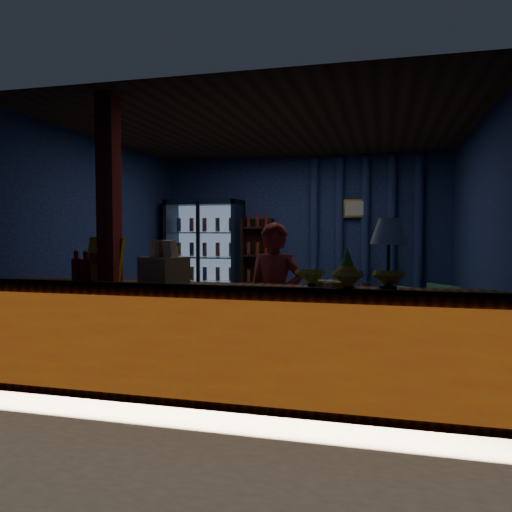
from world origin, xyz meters
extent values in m
plane|color=#515154|center=(0.00, 0.00, 0.00)|extent=(4.60, 4.60, 0.00)
plane|color=navy|center=(0.00, 2.20, 1.30)|extent=(4.60, 0.00, 4.60)
plane|color=navy|center=(0.00, -2.20, 1.30)|extent=(4.60, 0.00, 4.60)
plane|color=navy|center=(-2.30, 0.00, 1.30)|extent=(0.00, 4.40, 4.40)
plane|color=navy|center=(2.30, 0.00, 1.30)|extent=(0.00, 4.40, 4.40)
plane|color=#472D19|center=(0.00, 0.00, 2.60)|extent=(4.60, 4.60, 0.00)
cube|color=brown|center=(0.00, -1.90, 0.47)|extent=(4.40, 0.55, 0.95)
cube|color=red|center=(0.00, -2.19, 0.47)|extent=(4.35, 0.02, 0.81)
cube|color=#331910|center=(0.00, -2.17, 0.97)|extent=(4.40, 0.04, 0.04)
cube|color=maroon|center=(-1.05, -1.90, 1.30)|extent=(0.16, 0.16, 2.60)
cube|color=black|center=(-1.55, 2.12, 0.95)|extent=(1.20, 0.06, 1.90)
cube|color=black|center=(-2.12, 1.85, 0.95)|extent=(0.06, 0.60, 1.90)
cube|color=black|center=(-0.98, 1.85, 0.95)|extent=(0.06, 0.60, 1.90)
cube|color=black|center=(-1.55, 1.85, 1.86)|extent=(1.20, 0.60, 0.08)
cube|color=black|center=(-1.55, 1.85, 0.04)|extent=(1.20, 0.60, 0.08)
cube|color=#99B2D8|center=(-1.55, 2.07, 0.95)|extent=(1.08, 0.02, 1.74)
cube|color=white|center=(-1.55, 1.57, 0.95)|extent=(1.12, 0.02, 1.78)
cube|color=black|center=(-1.55, 1.55, 0.95)|extent=(0.05, 0.05, 1.80)
cube|color=silver|center=(-1.55, 1.85, 0.17)|extent=(1.08, 0.48, 0.02)
cylinder|color=red|center=(-2.00, 1.85, 0.30)|extent=(0.07, 0.07, 0.22)
cylinder|color=#1E6F1B|center=(-1.77, 1.85, 0.30)|extent=(0.07, 0.07, 0.22)
cylinder|color=olive|center=(-1.55, 1.85, 0.30)|extent=(0.07, 0.07, 0.22)
cylinder|color=navy|center=(-1.32, 1.85, 0.30)|extent=(0.07, 0.07, 0.22)
cylinder|color=#9C331C|center=(-1.10, 1.85, 0.30)|extent=(0.07, 0.07, 0.22)
cube|color=silver|center=(-1.55, 1.85, 0.57)|extent=(1.08, 0.48, 0.02)
cylinder|color=#1E6F1B|center=(-2.00, 1.85, 0.70)|extent=(0.07, 0.07, 0.22)
cylinder|color=olive|center=(-1.77, 1.85, 0.70)|extent=(0.07, 0.07, 0.22)
cylinder|color=navy|center=(-1.55, 1.85, 0.70)|extent=(0.07, 0.07, 0.22)
cylinder|color=#9C331C|center=(-1.32, 1.85, 0.70)|extent=(0.07, 0.07, 0.22)
cylinder|color=red|center=(-1.10, 1.85, 0.70)|extent=(0.07, 0.07, 0.22)
cube|color=silver|center=(-1.55, 1.85, 0.97)|extent=(1.08, 0.48, 0.02)
cylinder|color=olive|center=(-2.00, 1.85, 1.10)|extent=(0.07, 0.07, 0.22)
cylinder|color=navy|center=(-1.77, 1.85, 1.10)|extent=(0.07, 0.07, 0.22)
cylinder|color=#9C331C|center=(-1.55, 1.85, 1.10)|extent=(0.07, 0.07, 0.22)
cylinder|color=red|center=(-1.32, 1.85, 1.10)|extent=(0.07, 0.07, 0.22)
cylinder|color=#1E6F1B|center=(-1.10, 1.85, 1.10)|extent=(0.07, 0.07, 0.22)
cube|color=silver|center=(-1.55, 1.85, 1.37)|extent=(1.08, 0.48, 0.02)
cylinder|color=navy|center=(-2.00, 1.85, 1.50)|extent=(0.07, 0.07, 0.22)
cylinder|color=#9C331C|center=(-1.77, 1.85, 1.50)|extent=(0.07, 0.07, 0.22)
cylinder|color=red|center=(-1.55, 1.85, 1.50)|extent=(0.07, 0.07, 0.22)
cylinder|color=#1E6F1B|center=(-1.32, 1.85, 1.50)|extent=(0.07, 0.07, 0.22)
cylinder|color=olive|center=(-1.10, 1.85, 1.50)|extent=(0.07, 0.07, 0.22)
cube|color=#331910|center=(-0.70, 2.15, 0.80)|extent=(0.50, 0.02, 1.60)
cube|color=#331910|center=(-0.93, 2.02, 0.80)|extent=(0.03, 0.28, 1.60)
cube|color=#331910|center=(-0.46, 2.02, 0.80)|extent=(0.03, 0.28, 1.60)
cube|color=#331910|center=(-0.70, 2.02, 0.10)|extent=(0.46, 0.26, 0.02)
cube|color=#331910|center=(-0.70, 2.02, 0.55)|extent=(0.46, 0.26, 0.02)
cube|color=#331910|center=(-0.70, 2.02, 1.00)|extent=(0.46, 0.26, 0.02)
cube|color=#331910|center=(-0.70, 2.02, 1.45)|extent=(0.46, 0.26, 0.02)
cylinder|color=navy|center=(0.20, 2.14, 1.30)|extent=(0.14, 0.14, 2.50)
cylinder|color=navy|center=(0.60, 2.14, 1.30)|extent=(0.14, 0.14, 2.50)
cylinder|color=navy|center=(1.00, 2.14, 1.30)|extent=(0.14, 0.14, 2.50)
cylinder|color=navy|center=(1.40, 2.14, 1.30)|extent=(0.14, 0.14, 2.50)
cylinder|color=navy|center=(1.80, 2.14, 1.30)|extent=(0.14, 0.14, 2.50)
cube|color=gold|center=(0.85, 2.10, 1.75)|extent=(0.36, 0.03, 0.28)
cube|color=silver|center=(0.85, 2.08, 1.75)|extent=(0.30, 0.01, 0.22)
imported|color=maroon|center=(0.30, -1.26, 0.75)|extent=(0.55, 0.37, 1.49)
imported|color=#55AA64|center=(1.90, 1.36, 0.33)|extent=(1.02, 1.02, 0.67)
cube|color=#331910|center=(1.05, 1.48, 0.28)|extent=(0.63, 0.47, 0.55)
cylinder|color=#331910|center=(1.05, 1.48, 0.61)|extent=(0.11, 0.11, 0.11)
cube|color=yellow|center=(-1.19, -1.76, 1.15)|extent=(0.50, 0.29, 0.40)
cube|color=#B20B0E|center=(-1.19, -1.78, 1.15)|extent=(0.40, 0.19, 0.10)
cylinder|color=#B20B0E|center=(-1.43, -1.84, 1.05)|extent=(0.09, 0.09, 0.21)
cylinder|color=#B20B0E|center=(-1.43, -1.84, 1.20)|extent=(0.04, 0.04, 0.08)
cylinder|color=white|center=(-1.43, -1.84, 1.23)|extent=(0.04, 0.04, 0.02)
cylinder|color=#B20B0E|center=(-1.28, -1.92, 1.05)|extent=(0.09, 0.09, 0.21)
cylinder|color=#B20B0E|center=(-1.28, -1.92, 1.20)|extent=(0.04, 0.04, 0.08)
cylinder|color=white|center=(-1.28, -1.92, 1.23)|extent=(0.04, 0.04, 0.02)
cube|color=olive|center=(-0.57, -1.83, 1.07)|extent=(0.44, 0.41, 0.23)
cube|color=orange|center=(-0.65, -1.80, 1.25)|extent=(0.11, 0.09, 0.15)
cube|color=orange|center=(-0.57, -1.83, 1.25)|extent=(0.11, 0.09, 0.15)
cube|color=orange|center=(-0.48, -1.87, 1.25)|extent=(0.11, 0.09, 0.15)
cube|color=olive|center=(-0.58, -1.78, 1.05)|extent=(0.37, 0.34, 0.20)
cube|color=orange|center=(-0.65, -1.76, 1.21)|extent=(0.09, 0.08, 0.12)
cube|color=orange|center=(-0.58, -1.78, 1.21)|extent=(0.09, 0.08, 0.12)
cube|color=orange|center=(-0.51, -1.81, 1.21)|extent=(0.09, 0.08, 0.12)
cylinder|color=silver|center=(0.88, -1.93, 0.96)|extent=(0.41, 0.41, 0.02)
cube|color=orange|center=(0.96, -1.93, 0.99)|extent=(0.09, 0.06, 0.04)
cube|color=orange|center=(0.94, -1.87, 0.99)|extent=(0.11, 0.11, 0.04)
cube|color=orange|center=(0.88, -1.85, 0.99)|extent=(0.06, 0.09, 0.04)
cube|color=orange|center=(0.82, -1.87, 0.99)|extent=(0.11, 0.11, 0.04)
cube|color=orange|center=(0.80, -1.93, 0.99)|extent=(0.09, 0.06, 0.04)
cube|color=orange|center=(0.82, -1.98, 0.99)|extent=(0.11, 0.11, 0.04)
cube|color=orange|center=(0.88, -2.01, 0.99)|extent=(0.06, 0.09, 0.04)
cube|color=orange|center=(0.94, -1.98, 0.99)|extent=(0.11, 0.11, 0.04)
cylinder|color=black|center=(1.32, -1.92, 0.97)|extent=(0.13, 0.13, 0.04)
cylinder|color=black|center=(1.32, -1.92, 1.17)|extent=(0.03, 0.03, 0.39)
cone|color=white|center=(1.32, -1.92, 1.41)|extent=(0.28, 0.28, 0.20)
sphere|color=olive|center=(1.01, -1.80, 1.05)|extent=(0.19, 0.19, 0.19)
cone|color=#326322|center=(1.01, -1.80, 1.21)|extent=(0.10, 0.10, 0.15)
camera|label=1|loc=(1.29, -5.82, 1.42)|focal=35.00mm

